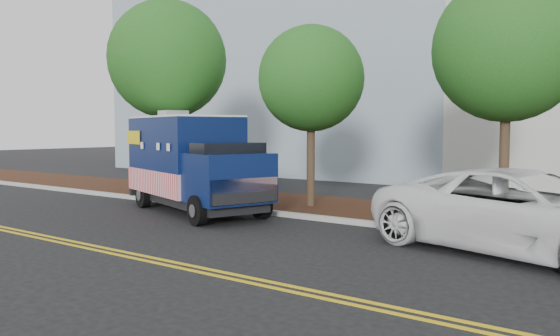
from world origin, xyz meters
The scene contains 11 objects.
ground centered at (0.00, 0.00, 0.00)m, with size 120.00×120.00×0.00m, color black.
curb centered at (0.00, 1.40, 0.07)m, with size 120.00×0.18×0.15m, color #9E9E99.
mulch_strip centered at (0.00, 3.50, 0.07)m, with size 120.00×4.00×0.15m, color black.
centerline_near centered at (0.00, -4.45, 0.01)m, with size 120.00×0.10×0.01m, color gold.
centerline_far centered at (0.00, -4.70, 0.01)m, with size 120.00×0.10×0.01m, color gold.
tree_a centered at (-5.34, 2.61, 5.24)m, with size 4.45×4.45×7.47m.
tree_b centered at (0.90, 2.94, 4.20)m, with size 3.36×3.36×5.89m.
tree_c centered at (6.65, 3.52, 4.71)m, with size 3.88×3.88×6.67m.
sign_post centered at (-1.45, 1.77, 1.20)m, with size 0.06×0.06×2.40m, color #473828.
food_truck centered at (-2.07, 0.59, 1.47)m, with size 6.51×4.16×3.24m.
white_car centered at (7.89, 0.28, 0.89)m, with size 2.94×6.38×1.77m, color white.
Camera 1 is at (10.35, -11.72, 2.59)m, focal length 35.00 mm.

